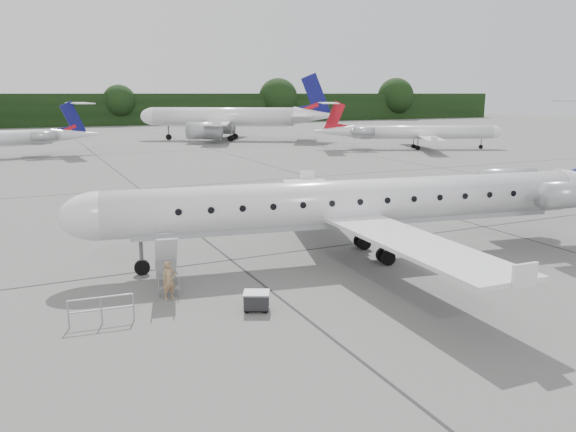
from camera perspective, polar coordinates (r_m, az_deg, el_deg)
name	(u,v)px	position (r m, az deg, el deg)	size (l,w,h in m)	color
ground	(394,274)	(26.05, 10.69, -5.84)	(320.00, 320.00, 0.00)	#5F5F5C
treeline	(84,110)	(150.69, -20.04, 10.09)	(260.00, 4.00, 8.00)	black
main_regional_jet	(355,180)	(27.56, 6.83, 3.65)	(30.50, 21.96, 7.82)	silver
airstair	(166,261)	(23.92, -12.25, -4.49)	(0.85, 2.21, 2.45)	silver
passenger	(169,280)	(22.85, -11.99, -6.41)	(0.58, 0.38, 1.59)	#92724F
safety_railing	(101,311)	(21.22, -18.43, -9.13)	(2.20, 0.08, 1.00)	#92959A
baggage_cart	(257,301)	(21.42, -3.22, -8.57)	(0.92, 0.74, 0.80)	black
bg_narrowbody	(223,107)	(99.62, -6.58, 10.90)	(31.43, 22.63, 11.28)	silver
bg_regional_right	(423,126)	(85.50, 13.56, 8.93)	(26.17, 18.84, 6.87)	silver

